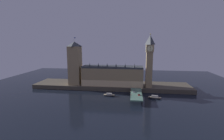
{
  "coord_description": "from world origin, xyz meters",
  "views": [
    {
      "loc": [
        29.64,
        -187.49,
        63.49
      ],
      "look_at": [
        3.32,
        20.0,
        28.74
      ],
      "focal_mm": 26.0,
      "sensor_mm": 36.0,
      "label": 1
    }
  ],
  "objects": [
    {
      "name": "embankment",
      "position": [
        0.0,
        39.0,
        2.8
      ],
      "size": [
        220.0,
        42.0,
        5.6
      ],
      "color": "#4C4438",
      "rests_on": "ground_plane"
    },
    {
      "name": "street_lamp_far",
      "position": [
        28.57,
        9.72,
        9.72
      ],
      "size": [
        1.34,
        0.6,
        6.17
      ],
      "color": "#2D3333",
      "rests_on": "bridge"
    },
    {
      "name": "parliament_hall",
      "position": [
        2.57,
        31.92,
        18.89
      ],
      "size": [
        82.97,
        23.2,
        32.02
      ],
      "color": "#9E845B",
      "rests_on": "embankment"
    },
    {
      "name": "victoria_tower",
      "position": [
        -50.19,
        29.49,
        35.71
      ],
      "size": [
        16.29,
        16.29,
        65.98
      ],
      "color": "#9E845B",
      "rests_on": "embankment"
    },
    {
      "name": "pedestrian_far_rail",
      "position": [
        28.97,
        3.99,
        6.73
      ],
      "size": [
        0.38,
        0.38,
        1.67
      ],
      "color": "black",
      "rests_on": "bridge"
    },
    {
      "name": "bridge",
      "position": [
        34.77,
        -5.0,
        4.35
      ],
      "size": [
        13.18,
        46.0,
        5.85
      ],
      "color": "slate",
      "rests_on": "ground_plane"
    },
    {
      "name": "pedestrian_near_rail",
      "position": [
        28.97,
        -13.12,
        6.68
      ],
      "size": [
        0.38,
        0.38,
        1.58
      ],
      "color": "black",
      "rests_on": "bridge"
    },
    {
      "name": "car_southbound_lead",
      "position": [
        37.67,
        -10.48,
        6.47
      ],
      "size": [
        2.05,
        4.75,
        1.31
      ],
      "color": "red",
      "rests_on": "bridge"
    },
    {
      "name": "clock_tower",
      "position": [
        51.36,
        25.51,
        42.55
      ],
      "size": [
        9.95,
        10.06,
        69.96
      ],
      "color": "#9E845B",
      "rests_on": "embankment"
    },
    {
      "name": "car_northbound_lead",
      "position": [
        31.87,
        -0.38,
        6.49
      ],
      "size": [
        2.11,
        4.39,
        1.36
      ],
      "color": "silver",
      "rests_on": "bridge"
    },
    {
      "name": "boat_upstream",
      "position": [
        2.44,
        -0.65,
        1.33
      ],
      "size": [
        15.38,
        5.47,
        3.64
      ],
      "color": "#28282D",
      "rests_on": "ground_plane"
    },
    {
      "name": "ground_plane",
      "position": [
        0.0,
        0.0,
        0.0
      ],
      "size": [
        400.0,
        400.0,
        0.0
      ],
      "primitive_type": "plane",
      "color": "black"
    },
    {
      "name": "street_lamp_near",
      "position": [
        28.57,
        -19.72,
        10.28
      ],
      "size": [
        1.34,
        0.6,
        7.09
      ],
      "color": "#2D3333",
      "rests_on": "bridge"
    },
    {
      "name": "boat_downstream",
      "position": [
        56.05,
        -3.05,
        1.44
      ],
      "size": [
        16.77,
        7.92,
        3.93
      ],
      "color": "#28282D",
      "rests_on": "ground_plane"
    },
    {
      "name": "street_lamp_mid",
      "position": [
        40.97,
        -5.0,
        10.18
      ],
      "size": [
        1.34,
        0.6,
        6.92
      ],
      "color": "#2D3333",
      "rests_on": "bridge"
    }
  ]
}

